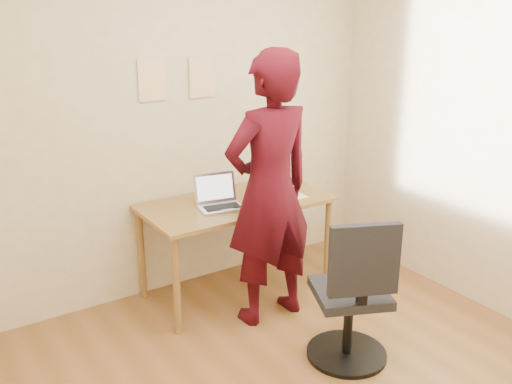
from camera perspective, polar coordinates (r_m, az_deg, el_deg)
room at (r=2.79m, az=6.67°, el=1.77°), size 3.58×3.58×2.78m
desk at (r=4.26m, az=-2.00°, el=-2.01°), size 1.40×0.70×0.74m
laptop at (r=4.12m, az=-3.75°, el=-0.78°), size 0.36×0.33×0.22m
paper_sheet at (r=4.40m, az=3.10°, el=-0.18°), size 0.24×0.32×0.00m
phone at (r=4.26m, az=2.47°, el=-0.73°), size 0.11×0.15×0.01m
wall_note_left at (r=4.14m, az=-10.33°, el=10.99°), size 0.21×0.00×0.30m
wall_note_mid at (r=4.31m, az=-5.40°, el=11.38°), size 0.21×0.00×0.30m
wall_note_right at (r=4.61m, az=1.19°, el=11.68°), size 0.18×0.00×0.24m
office_chair at (r=3.56m, az=9.67°, el=-10.81°), size 0.57×0.58×0.98m
person at (r=3.82m, az=1.35°, el=0.12°), size 0.70×0.47×1.88m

